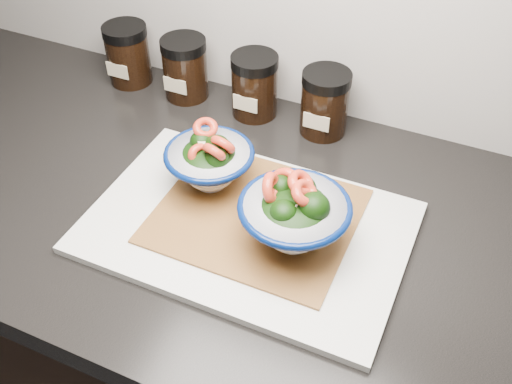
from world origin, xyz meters
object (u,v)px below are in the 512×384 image
at_px(bowl_left, 210,162).
at_px(spice_jar_a, 128,54).
at_px(spice_jar_b, 185,68).
at_px(cutting_board, 247,227).
at_px(bowl_right, 294,215).
at_px(spice_jar_d, 325,103).
at_px(spice_jar_c, 255,85).

relative_size(bowl_left, spice_jar_a, 1.19).
height_order(spice_jar_a, spice_jar_b, same).
bearing_deg(spice_jar_b, cutting_board, -47.38).
xyz_separation_m(bowl_right, spice_jar_a, (-0.44, 0.27, -0.01)).
relative_size(bowl_right, spice_jar_d, 1.35).
height_order(bowl_left, spice_jar_c, bowl_left).
xyz_separation_m(bowl_right, spice_jar_c, (-0.18, 0.27, -0.01)).
xyz_separation_m(bowl_left, bowl_right, (0.16, -0.06, 0.01)).
height_order(cutting_board, spice_jar_d, spice_jar_d).
height_order(bowl_left, spice_jar_a, bowl_left).
height_order(spice_jar_b, spice_jar_c, same).
relative_size(cutting_board, spice_jar_d, 3.98).
distance_m(spice_jar_a, spice_jar_b, 0.12).
distance_m(cutting_board, bowl_left, 0.11).
relative_size(spice_jar_a, spice_jar_d, 1.00).
bearing_deg(bowl_left, spice_jar_c, 96.82).
xyz_separation_m(cutting_board, spice_jar_a, (-0.37, 0.27, 0.05)).
distance_m(spice_jar_a, spice_jar_d, 0.39).
bearing_deg(spice_jar_d, bowl_right, -78.91).
distance_m(bowl_left, spice_jar_d, 0.24).
bearing_deg(spice_jar_d, bowl_left, -115.44).
bearing_deg(bowl_left, bowl_right, -20.31).
distance_m(spice_jar_b, spice_jar_d, 0.27).
distance_m(spice_jar_a, spice_jar_c, 0.26).
bearing_deg(cutting_board, spice_jar_c, 112.38).
height_order(bowl_left, bowl_right, bowl_right).
height_order(cutting_board, spice_jar_a, spice_jar_a).
bearing_deg(bowl_left, cutting_board, -32.45).
height_order(bowl_right, spice_jar_b, bowl_right).
relative_size(bowl_left, bowl_right, 0.88).
bearing_deg(bowl_right, spice_jar_c, 123.64).
distance_m(cutting_board, spice_jar_a, 0.46).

